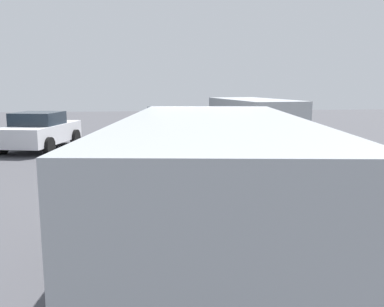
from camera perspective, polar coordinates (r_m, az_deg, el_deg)
name	(u,v)px	position (r m, az deg, el deg)	size (l,w,h in m)	color
ground_plane	(204,189)	(10.06, 1.70, -5.02)	(60.00, 60.00, 0.00)	#47474C
art_car_decorated	(204,160)	(9.93, 1.68, -0.96)	(4.61, 2.71, 1.63)	beige
parked_van_near_left	(213,196)	(4.94, 2.96, -6.01)	(5.48, 2.88, 2.16)	#9EA3A8
parked_van_near_right	(253,121)	(16.25, 8.58, 4.50)	(5.30, 2.86, 1.98)	#9EA3A8
parked_sedan_row_back_center	(40,131)	(17.19, -20.42, 2.98)	(4.34, 2.68, 1.48)	silver
parked_sedan_far_right	(167,125)	(18.27, -3.54, 4.01)	(4.11, 2.16, 1.53)	black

